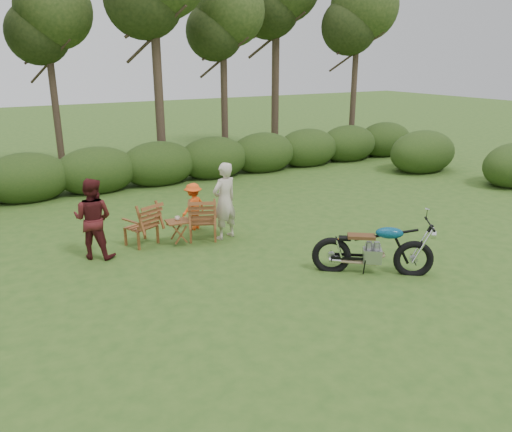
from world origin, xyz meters
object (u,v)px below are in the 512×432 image
lawn_chair_right (203,239)px  lawn_chair_left (142,244)px  adult_a (225,238)px  adult_b (97,257)px  motorcycle (371,272)px  child (194,229)px  cup (177,218)px  side_table (179,232)px

lawn_chair_right → lawn_chair_left: size_ratio=1.03×
adult_a → adult_b: (-2.86, 0.31, 0.00)m
adult_b → lawn_chair_left: bearing=-130.1°
motorcycle → child: size_ratio=1.91×
cup → child: 1.19m
lawn_chair_right → cup: (-0.60, 0.01, 0.60)m
motorcycle → lawn_chair_right: motorcycle is taller
lawn_chair_right → cup: cup is taller
motorcycle → cup: size_ratio=19.42×
side_table → adult_a: size_ratio=0.31×
side_table → cup: 0.32m
adult_a → motorcycle: bearing=101.3°
lawn_chair_right → cup: bearing=22.4°
cup → adult_a: bearing=-9.9°
lawn_chair_left → child: bearing=173.3°
lawn_chair_right → side_table: 0.66m
cup → child: bearing=46.9°
motorcycle → lawn_chair_right: size_ratio=2.15×
side_table → adult_b: (-1.78, 0.16, -0.28)m
cup → adult_b: adult_b is taller
side_table → adult_b: bearing=174.8°
lawn_chair_right → adult_b: adult_b is taller
side_table → adult_a: bearing=-7.8°
motorcycle → lawn_chair_right: bearing=158.7°
adult_a → adult_b: size_ratio=1.05×
motorcycle → side_table: motorcycle is taller
lawn_chair_left → child: size_ratio=0.86×
cup → adult_a: adult_a is taller
lawn_chair_left → adult_b: (-1.06, -0.25, 0.00)m
motorcycle → cup: bearing=165.4°
motorcycle → child: bearing=152.5°
lawn_chair_right → adult_b: bearing=20.4°
motorcycle → cup: (-2.68, 3.35, 0.60)m
motorcycle → adult_a: 3.54m
motorcycle → adult_b: bearing=178.9°
cup → adult_a: size_ratio=0.06×
motorcycle → side_table: (-2.68, 3.31, 0.28)m
side_table → cup: size_ratio=4.93×
lawn_chair_left → adult_a: size_ratio=0.56×
lawn_chair_right → side_table: (-0.60, -0.03, 0.28)m
adult_b → child: bearing=-129.0°
lawn_chair_right → adult_a: adult_a is taller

